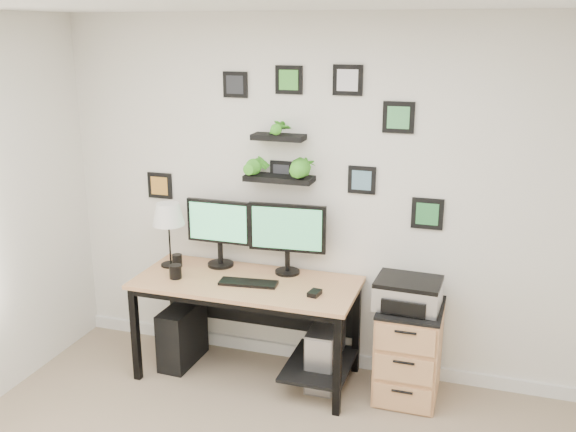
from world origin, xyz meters
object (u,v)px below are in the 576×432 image
at_px(mug, 175,272).
at_px(file_cabinet, 409,351).
at_px(monitor_right, 287,233).
at_px(desk, 253,296).
at_px(pc_tower_grey, 325,354).
at_px(pc_tower_black, 182,335).
at_px(table_lamp, 168,216).
at_px(monitor_left, 219,228).
at_px(printer, 408,293).

distance_m(mug, file_cabinet, 1.74).
bearing_deg(mug, monitor_right, 24.35).
xyz_separation_m(desk, mug, (-0.54, -0.14, 0.17)).
height_order(monitor_right, pc_tower_grey, monitor_right).
relative_size(pc_tower_black, file_cabinet, 0.68).
relative_size(table_lamp, file_cabinet, 0.73).
distance_m(monitor_left, table_lamp, 0.39).
height_order(mug, pc_tower_black, mug).
relative_size(monitor_left, pc_tower_black, 1.13).
bearing_deg(pc_tower_black, printer, 3.98).
xyz_separation_m(desk, file_cabinet, (1.13, 0.06, -0.29)).
bearing_deg(table_lamp, pc_tower_black, -36.89).
relative_size(desk, pc_tower_black, 3.50).
xyz_separation_m(monitor_left, table_lamp, (-0.36, -0.11, 0.09)).
height_order(table_lamp, pc_tower_grey, table_lamp).
bearing_deg(pc_tower_black, table_lamp, 145.32).
relative_size(monitor_right, pc_tower_black, 1.24).
bearing_deg(monitor_left, mug, -122.24).
height_order(pc_tower_black, printer, printer).
bearing_deg(monitor_right, desk, -135.89).
bearing_deg(desk, table_lamp, 173.52).
xyz_separation_m(monitor_right, pc_tower_black, (-0.78, -0.20, -0.84)).
distance_m(desk, monitor_left, 0.57).
xyz_separation_m(file_cabinet, printer, (-0.03, -0.01, 0.43)).
bearing_deg(pc_tower_grey, table_lamp, 178.39).
xyz_separation_m(mug, file_cabinet, (1.67, 0.20, -0.46)).
bearing_deg(mug, monitor_left, 57.76).
bearing_deg(table_lamp, pc_tower_grey, -1.61).
height_order(pc_tower_grey, file_cabinet, file_cabinet).
distance_m(pc_tower_black, file_cabinet, 1.71).
bearing_deg(monitor_left, desk, -29.23).
distance_m(monitor_left, file_cabinet, 1.63).
distance_m(pc_tower_black, pc_tower_grey, 1.12).
distance_m(desk, pc_tower_black, 0.70).
bearing_deg(mug, desk, 14.70).
relative_size(desk, monitor_right, 2.81).
bearing_deg(desk, pc_tower_black, -179.40).
distance_m(desk, file_cabinet, 1.17).
distance_m(desk, monitor_right, 0.52).
height_order(monitor_right, pc_tower_black, monitor_right).
relative_size(monitor_left, printer, 1.16).
xyz_separation_m(table_lamp, pc_tower_black, (0.11, -0.09, -0.92)).
distance_m(table_lamp, pc_tower_grey, 1.54).
bearing_deg(table_lamp, file_cabinet, -0.65).
bearing_deg(printer, monitor_left, 174.41).
distance_m(monitor_right, table_lamp, 0.90).
bearing_deg(mug, table_lamp, 125.10).
height_order(desk, pc_tower_black, desk).
height_order(mug, file_cabinet, mug).
distance_m(desk, pc_tower_grey, 0.67).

